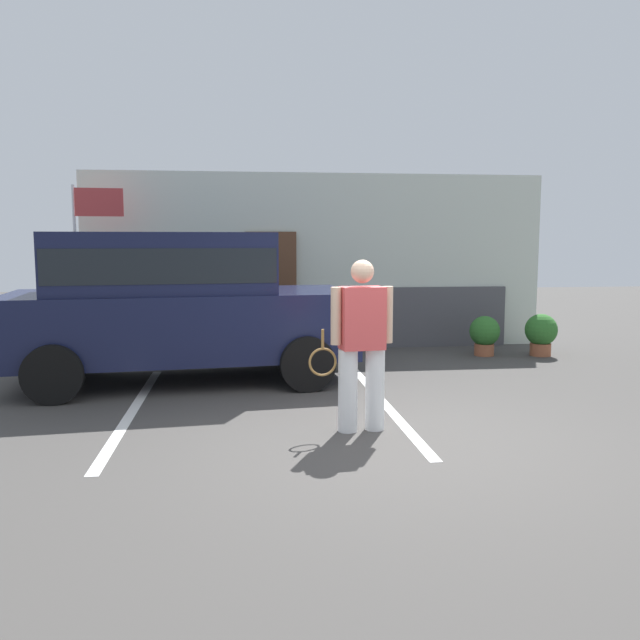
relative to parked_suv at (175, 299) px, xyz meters
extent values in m
plane|color=#423F3D|center=(2.30, -2.99, -1.15)|extent=(40.00, 40.00, 0.00)
cube|color=silver|center=(-0.35, -1.49, -1.14)|extent=(0.12, 4.40, 0.01)
cube|color=silver|center=(2.59, -1.49, -1.14)|extent=(0.12, 4.40, 0.01)
cube|color=silver|center=(2.30, 2.75, 0.42)|extent=(8.27, 0.30, 3.14)
cube|color=#4C4C51|center=(2.30, 2.55, -0.60)|extent=(6.94, 0.10, 1.10)
cube|color=brown|center=(1.44, 2.53, -0.10)|extent=(0.90, 0.06, 2.10)
cube|color=#141938|center=(0.11, 0.01, -0.35)|extent=(4.76, 2.34, 0.90)
cube|color=#141938|center=(-0.14, -0.01, 0.50)|extent=(3.06, 2.03, 0.80)
cube|color=black|center=(-0.14, -0.01, 0.48)|extent=(3.00, 2.05, 0.44)
cylinder|color=black|center=(1.56, 1.11, -0.79)|extent=(0.74, 0.33, 0.72)
cylinder|color=black|center=(1.74, -0.78, -0.79)|extent=(0.74, 0.33, 0.72)
cylinder|color=black|center=(-1.53, 0.81, -0.79)|extent=(0.74, 0.33, 0.72)
cylinder|color=black|center=(-1.34, -1.09, -0.79)|extent=(0.74, 0.33, 0.72)
cylinder|color=white|center=(2.26, -2.62, -0.72)|extent=(0.20, 0.20, 0.85)
cylinder|color=white|center=(1.97, -2.65, -0.72)|extent=(0.20, 0.20, 0.85)
cube|color=#E04C4C|center=(2.11, -2.63, 0.02)|extent=(0.46, 0.32, 0.63)
sphere|color=beige|center=(2.11, -2.63, 0.49)|extent=(0.24, 0.24, 0.24)
cylinder|color=beige|center=(2.38, -2.60, 0.05)|extent=(0.11, 0.11, 0.58)
cylinder|color=beige|center=(1.84, -2.66, 0.05)|extent=(0.11, 0.11, 0.58)
torus|color=olive|center=(1.71, -2.63, -0.42)|extent=(0.37, 0.06, 0.37)
cylinder|color=olive|center=(1.71, -2.63, -0.19)|extent=(0.03, 0.03, 0.20)
cylinder|color=#9E5638|center=(5.01, 1.49, -1.04)|extent=(0.33, 0.33, 0.20)
sphere|color=#2D6B28|center=(5.01, 1.49, -0.73)|extent=(0.51, 0.51, 0.51)
cylinder|color=#9E5638|center=(5.95, 1.35, -1.04)|extent=(0.35, 0.35, 0.21)
sphere|color=#2D6B28|center=(5.95, 1.35, -0.70)|extent=(0.54, 0.54, 0.54)
cylinder|color=silver|center=(-1.74, 1.93, 0.27)|extent=(0.05, 0.05, 2.83)
cube|color=#B23838|center=(-1.34, 1.93, 1.41)|extent=(0.75, 0.10, 0.45)
camera|label=1|loc=(0.90, -9.12, 0.80)|focal=36.84mm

